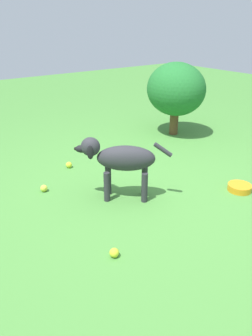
{
  "coord_description": "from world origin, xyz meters",
  "views": [
    {
      "loc": [
        2.06,
        -1.76,
        1.48
      ],
      "look_at": [
        -0.04,
        -0.21,
        0.29
      ],
      "focal_mm": 35.42,
      "sensor_mm": 36.0,
      "label": 1
    }
  ],
  "objects_px": {
    "tennis_ball_2": "(69,165)",
    "dog": "(120,159)",
    "tennis_ball_0": "(44,188)",
    "tennis_ball_1": "(114,253)",
    "water_bowl": "(240,188)"
  },
  "relations": [
    {
      "from": "tennis_ball_1",
      "to": "tennis_ball_0",
      "type": "bearing_deg",
      "value": 179.91
    },
    {
      "from": "tennis_ball_2",
      "to": "dog",
      "type": "bearing_deg",
      "value": 4.69
    },
    {
      "from": "dog",
      "to": "tennis_ball_0",
      "type": "height_order",
      "value": "dog"
    },
    {
      "from": "tennis_ball_0",
      "to": "tennis_ball_2",
      "type": "distance_m",
      "value": 0.56
    },
    {
      "from": "dog",
      "to": "water_bowl",
      "type": "xyz_separation_m",
      "value": [
        0.56,
        0.97,
        -0.34
      ]
    },
    {
      "from": "dog",
      "to": "tennis_ball_1",
      "type": "relative_size",
      "value": 10.28
    },
    {
      "from": "tennis_ball_2",
      "to": "water_bowl",
      "type": "relative_size",
      "value": 0.3
    },
    {
      "from": "tennis_ball_2",
      "to": "water_bowl",
      "type": "xyz_separation_m",
      "value": [
        1.42,
        1.04,
        -0.0
      ]
    },
    {
      "from": "tennis_ball_0",
      "to": "water_bowl",
      "type": "bearing_deg",
      "value": 54.08
    },
    {
      "from": "dog",
      "to": "water_bowl",
      "type": "bearing_deg",
      "value": -170.8
    },
    {
      "from": "tennis_ball_1",
      "to": "water_bowl",
      "type": "bearing_deg",
      "value": 93.13
    },
    {
      "from": "tennis_ball_0",
      "to": "tennis_ball_1",
      "type": "height_order",
      "value": "same"
    },
    {
      "from": "tennis_ball_2",
      "to": "water_bowl",
      "type": "bearing_deg",
      "value": 36.33
    },
    {
      "from": "tennis_ball_2",
      "to": "tennis_ball_0",
      "type": "bearing_deg",
      "value": -51.94
    },
    {
      "from": "tennis_ball_2",
      "to": "tennis_ball_1",
      "type": "bearing_deg",
      "value": -16.41
    }
  ]
}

